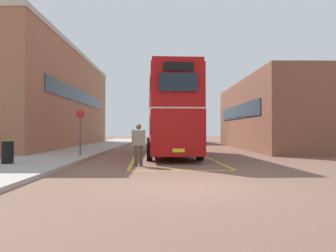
% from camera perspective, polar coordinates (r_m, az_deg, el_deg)
% --- Properties ---
extents(ground_plane, '(135.60, 135.60, 0.00)m').
position_cam_1_polar(ground_plane, '(23.22, 0.91, -4.45)').
color(ground_plane, brown).
extents(sidewalk_left, '(4.00, 57.60, 0.14)m').
position_cam_1_polar(sidewalk_left, '(26.28, -13.58, -3.84)').
color(sidewalk_left, '#A39E93').
rests_on(sidewalk_left, ground).
extents(brick_building_left, '(5.84, 24.28, 8.53)m').
position_cam_1_polar(brick_building_left, '(31.72, -19.69, 4.31)').
color(brick_building_left, '#9E6647').
rests_on(brick_building_left, ground).
extents(depot_building_right, '(6.24, 17.30, 5.49)m').
position_cam_1_polar(depot_building_right, '(28.96, 17.92, 1.76)').
color(depot_building_right, brown).
rests_on(depot_building_right, ground).
extents(double_decker_bus, '(3.17, 10.67, 4.75)m').
position_cam_1_polar(double_decker_bus, '(19.63, 0.38, 2.22)').
color(double_decker_bus, black).
rests_on(double_decker_bus, ground).
extents(single_deck_bus, '(2.91, 9.65, 3.02)m').
position_cam_1_polar(single_deck_bus, '(39.83, 3.23, -0.54)').
color(single_deck_bus, black).
rests_on(single_deck_bus, ground).
extents(pedestrian_boarding, '(0.56, 0.37, 1.76)m').
position_cam_1_polar(pedestrian_boarding, '(14.00, -5.09, -2.67)').
color(pedestrian_boarding, '#473828').
rests_on(pedestrian_boarding, ground).
extents(litter_bin, '(0.50, 0.50, 0.96)m').
position_cam_1_polar(litter_bin, '(15.11, -25.86, -4.00)').
color(litter_bin, black).
rests_on(litter_bin, sidewalk_left).
extents(bus_stop_sign, '(0.43, 0.15, 2.44)m').
position_cam_1_polar(bus_stop_sign, '(18.46, -14.84, -0.34)').
color(bus_stop_sign, '#4C4C51').
rests_on(bus_stop_sign, sidewalk_left).
extents(bay_marking_yellow, '(4.79, 12.77, 0.01)m').
position_cam_1_polar(bay_marking_yellow, '(17.73, 0.64, -5.58)').
color(bay_marking_yellow, gold).
rests_on(bay_marking_yellow, ground).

